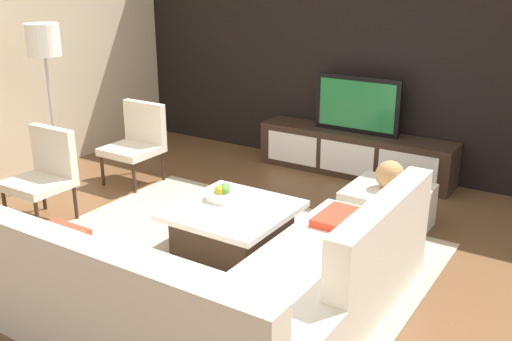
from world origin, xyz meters
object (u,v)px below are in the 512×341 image
object	(u,v)px
television	(357,105)
sectional_couch	(225,290)
coffee_table	(233,227)
ottoman	(387,209)
media_console	(354,153)
decorative_ball	(390,175)
accent_chair_far	(138,138)
accent_chair_near	(45,170)
fruit_bowl	(222,194)
floor_lamp	(44,50)

from	to	relation	value
television	sectional_couch	size ratio (longest dim) A/B	0.42
sectional_couch	coffee_table	bearing A→B (deg)	122.00
coffee_table	ottoman	distance (m)	1.44
media_console	decorative_ball	world-z (taller)	decorative_ball
ottoman	accent_chair_far	xyz separation A→B (m)	(-2.79, -0.25, 0.29)
accent_chair_far	accent_chair_near	bearing A→B (deg)	-90.87
television	ottoman	bearing A→B (deg)	-55.09
media_console	television	xyz separation A→B (m)	(0.00, 0.00, 0.57)
coffee_table	fruit_bowl	distance (m)	0.31
fruit_bowl	accent_chair_far	size ratio (longest dim) A/B	0.32
media_console	fruit_bowl	xyz separation A→B (m)	(-0.28, -2.19, 0.18)
fruit_bowl	accent_chair_far	distance (m)	1.81
coffee_table	decorative_ball	distance (m)	1.47
sectional_couch	decorative_ball	world-z (taller)	sectional_couch
television	ottoman	size ratio (longest dim) A/B	1.41
coffee_table	accent_chair_far	size ratio (longest dim) A/B	1.11
floor_lamp	media_console	bearing A→B (deg)	40.19
coffee_table	decorative_ball	world-z (taller)	decorative_ball
fruit_bowl	decorative_ball	bearing A→B (deg)	40.51
accent_chair_near	fruit_bowl	xyz separation A→B (m)	(1.65, 0.52, -0.06)
floor_lamp	accent_chair_far	world-z (taller)	floor_lamp
fruit_bowl	accent_chair_far	world-z (taller)	accent_chair_far
floor_lamp	fruit_bowl	xyz separation A→B (m)	(2.23, -0.08, -1.05)
floor_lamp	accent_chair_near	bearing A→B (deg)	-45.95
coffee_table	ottoman	xyz separation A→B (m)	(0.96, 1.07, -0.00)
coffee_table	accent_chair_near	size ratio (longest dim) A/B	1.11
media_console	accent_chair_far	xyz separation A→B (m)	(-1.94, -1.47, 0.24)
television	floor_lamp	size ratio (longest dim) A/B	0.57
television	fruit_bowl	size ratio (longest dim) A/B	3.53
coffee_table	decorative_ball	size ratio (longest dim) A/B	3.73
coffee_table	fruit_bowl	world-z (taller)	fruit_bowl
media_console	decorative_ball	size ratio (longest dim) A/B	8.75
accent_chair_near	floor_lamp	bearing A→B (deg)	123.33
decorative_ball	floor_lamp	bearing A→B (deg)	-165.16
accent_chair_near	accent_chair_far	world-z (taller)	same
ottoman	sectional_couch	bearing A→B (deg)	-99.64
coffee_table	accent_chair_far	distance (m)	2.03
ottoman	decorative_ball	size ratio (longest dim) A/B	2.71
media_console	decorative_ball	bearing A→B (deg)	-55.08
accent_chair_near	ottoman	bearing A→B (deg)	17.33
media_console	accent_chair_far	size ratio (longest dim) A/B	2.60
media_console	decorative_ball	xyz separation A→B (m)	(0.86, -1.23, 0.28)
sectional_couch	decorative_ball	size ratio (longest dim) A/B	9.10
coffee_table	decorative_ball	bearing A→B (deg)	48.25
fruit_bowl	media_console	bearing A→B (deg)	82.76
media_console	accent_chair_near	xyz separation A→B (m)	(-1.93, -2.71, 0.24)
television	decorative_ball	distance (m)	1.52
accent_chair_near	accent_chair_far	size ratio (longest dim) A/B	1.00
television	accent_chair_far	size ratio (longest dim) A/B	1.13
ottoman	fruit_bowl	distance (m)	1.51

